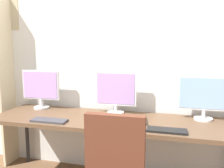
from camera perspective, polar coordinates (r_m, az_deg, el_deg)
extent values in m
cube|color=silver|center=(2.82, 1.90, 5.37)|extent=(4.84, 0.10, 2.60)
cube|color=tan|center=(3.39, -22.93, 14.79)|extent=(0.30, 0.01, 0.41)
cube|color=brown|center=(2.52, -0.29, -8.50)|extent=(2.44, 0.68, 0.04)
cylinder|color=#262628|center=(3.36, -18.96, -11.11)|extent=(0.04, 0.04, 0.70)
cube|color=beige|center=(3.27, -23.07, 0.20)|extent=(0.03, 0.28, 2.04)
cube|color=#592D1E|center=(1.85, 0.62, -14.21)|extent=(0.44, 0.08, 0.48)
cylinder|color=silver|center=(3.04, -15.91, -5.20)|extent=(0.18, 0.18, 0.02)
cylinder|color=silver|center=(3.03, -15.96, -4.19)|extent=(0.03, 0.03, 0.09)
cube|color=silver|center=(2.99, -16.09, -0.17)|extent=(0.46, 0.03, 0.34)
cube|color=#B28CE5|center=(2.98, -16.25, -0.23)|extent=(0.42, 0.01, 0.31)
cylinder|color=silver|center=(2.71, 0.86, -6.60)|extent=(0.18, 0.18, 0.02)
cylinder|color=silver|center=(2.70, 0.86, -5.64)|extent=(0.03, 0.03, 0.07)
cube|color=silver|center=(2.66, 0.89, -1.03)|extent=(0.45, 0.03, 0.37)
cube|color=#B28CE5|center=(2.64, 0.81, -1.10)|extent=(0.41, 0.01, 0.33)
cylinder|color=silver|center=(2.65, 20.26, -7.51)|extent=(0.18, 0.18, 0.02)
cylinder|color=silver|center=(2.64, 20.32, -6.47)|extent=(0.03, 0.03, 0.08)
cube|color=silver|center=(2.60, 20.57, -1.98)|extent=(0.52, 0.03, 0.34)
cube|color=#8CB2F2|center=(2.58, 20.60, -2.05)|extent=(0.48, 0.01, 0.30)
cube|color=#38383D|center=(2.51, -14.26, -8.15)|extent=(0.35, 0.13, 0.02)
cube|color=black|center=(2.22, 12.48, -10.40)|extent=(0.34, 0.13, 0.02)
ellipsoid|color=#38383D|center=(2.36, -1.36, -8.85)|extent=(0.06, 0.10, 0.03)
cube|color=#2D2D2D|center=(2.44, 4.10, -8.37)|extent=(0.35, 0.27, 0.02)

